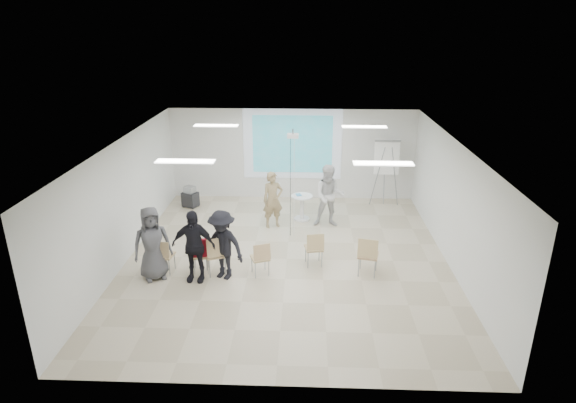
{
  "coord_description": "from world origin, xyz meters",
  "views": [
    {
      "loc": [
        0.46,
        -10.82,
        5.67
      ],
      "look_at": [
        0.0,
        0.8,
        1.25
      ],
      "focal_mm": 30.0,
      "sensor_mm": 36.0,
      "label": 1
    }
  ],
  "objects_px": {
    "chair_center": "(261,256)",
    "audience_mid": "(222,241)",
    "chair_far_left": "(163,254)",
    "chair_right_far": "(368,253)",
    "pedestal_table": "(302,206)",
    "chair_left_inner": "(216,252)",
    "laptop": "(215,253)",
    "av_cart": "(190,197)",
    "chair_right_inner": "(315,246)",
    "audience_left": "(193,241)",
    "player_right": "(329,193)",
    "flipchart_easel": "(387,158)",
    "chair_left_mid": "(201,254)",
    "player_left": "(273,196)",
    "audience_outer": "(152,239)"
  },
  "relations": [
    {
      "from": "pedestal_table",
      "to": "audience_left",
      "type": "relative_size",
      "value": 0.41
    },
    {
      "from": "pedestal_table",
      "to": "chair_right_far",
      "type": "relative_size",
      "value": 0.81
    },
    {
      "from": "flipchart_easel",
      "to": "player_right",
      "type": "bearing_deg",
      "value": -135.5
    },
    {
      "from": "chair_left_inner",
      "to": "audience_mid",
      "type": "height_order",
      "value": "audience_mid"
    },
    {
      "from": "chair_far_left",
      "to": "chair_left_inner",
      "type": "relative_size",
      "value": 0.88
    },
    {
      "from": "chair_far_left",
      "to": "audience_left",
      "type": "relative_size",
      "value": 0.44
    },
    {
      "from": "audience_mid",
      "to": "flipchart_easel",
      "type": "distance_m",
      "value": 6.61
    },
    {
      "from": "player_right",
      "to": "laptop",
      "type": "height_order",
      "value": "player_right"
    },
    {
      "from": "audience_mid",
      "to": "audience_outer",
      "type": "bearing_deg",
      "value": -153.44
    },
    {
      "from": "pedestal_table",
      "to": "av_cart",
      "type": "distance_m",
      "value": 3.71
    },
    {
      "from": "player_left",
      "to": "audience_mid",
      "type": "height_order",
      "value": "audience_mid"
    },
    {
      "from": "chair_far_left",
      "to": "flipchart_easel",
      "type": "distance_m",
      "value": 7.61
    },
    {
      "from": "chair_left_mid",
      "to": "chair_right_inner",
      "type": "distance_m",
      "value": 2.72
    },
    {
      "from": "chair_left_mid",
      "to": "chair_right_inner",
      "type": "xyz_separation_m",
      "value": [
        2.69,
        0.43,
        0.04
      ]
    },
    {
      "from": "pedestal_table",
      "to": "audience_left",
      "type": "height_order",
      "value": "audience_left"
    },
    {
      "from": "chair_left_inner",
      "to": "laptop",
      "type": "height_order",
      "value": "chair_left_inner"
    },
    {
      "from": "pedestal_table",
      "to": "chair_center",
      "type": "distance_m",
      "value": 3.55
    },
    {
      "from": "chair_far_left",
      "to": "chair_right_far",
      "type": "bearing_deg",
      "value": 8.11
    },
    {
      "from": "player_left",
      "to": "chair_left_inner",
      "type": "distance_m",
      "value": 3.12
    },
    {
      "from": "chair_left_mid",
      "to": "audience_outer",
      "type": "relative_size",
      "value": 0.43
    },
    {
      "from": "chair_right_far",
      "to": "pedestal_table",
      "type": "bearing_deg",
      "value": 128.13
    },
    {
      "from": "chair_left_mid",
      "to": "flipchart_easel",
      "type": "bearing_deg",
      "value": 34.43
    },
    {
      "from": "pedestal_table",
      "to": "chair_right_inner",
      "type": "distance_m",
      "value": 2.93
    },
    {
      "from": "pedestal_table",
      "to": "chair_left_inner",
      "type": "xyz_separation_m",
      "value": [
        -1.96,
        -3.42,
        0.14
      ]
    },
    {
      "from": "chair_far_left",
      "to": "chair_right_far",
      "type": "distance_m",
      "value": 4.79
    },
    {
      "from": "chair_center",
      "to": "audience_left",
      "type": "height_order",
      "value": "audience_left"
    },
    {
      "from": "chair_center",
      "to": "audience_mid",
      "type": "relative_size",
      "value": 0.45
    },
    {
      "from": "chair_right_inner",
      "to": "audience_left",
      "type": "bearing_deg",
      "value": -174.65
    },
    {
      "from": "chair_center",
      "to": "audience_mid",
      "type": "xyz_separation_m",
      "value": [
        -0.87,
        -0.11,
        0.44
      ]
    },
    {
      "from": "chair_right_inner",
      "to": "audience_mid",
      "type": "height_order",
      "value": "audience_mid"
    },
    {
      "from": "chair_right_inner",
      "to": "chair_center",
      "type": "bearing_deg",
      "value": -167.65
    },
    {
      "from": "chair_left_inner",
      "to": "chair_right_far",
      "type": "height_order",
      "value": "chair_right_far"
    },
    {
      "from": "player_right",
      "to": "chair_right_inner",
      "type": "relative_size",
      "value": 2.26
    },
    {
      "from": "chair_center",
      "to": "chair_far_left",
      "type": "bearing_deg",
      "value": 158.67
    },
    {
      "from": "pedestal_table",
      "to": "player_right",
      "type": "bearing_deg",
      "value": -26.96
    },
    {
      "from": "chair_left_inner",
      "to": "laptop",
      "type": "distance_m",
      "value": 0.12
    },
    {
      "from": "chair_left_mid",
      "to": "av_cart",
      "type": "bearing_deg",
      "value": 97.59
    },
    {
      "from": "pedestal_table",
      "to": "chair_left_inner",
      "type": "relative_size",
      "value": 0.82
    },
    {
      "from": "audience_left",
      "to": "flipchart_easel",
      "type": "height_order",
      "value": "flipchart_easel"
    },
    {
      "from": "chair_far_left",
      "to": "chair_right_inner",
      "type": "relative_size",
      "value": 0.96
    },
    {
      "from": "chair_right_far",
      "to": "av_cart",
      "type": "bearing_deg",
      "value": 153.36
    },
    {
      "from": "chair_center",
      "to": "flipchart_easel",
      "type": "relative_size",
      "value": 0.4
    },
    {
      "from": "laptop",
      "to": "flipchart_easel",
      "type": "relative_size",
      "value": 0.17
    },
    {
      "from": "chair_left_mid",
      "to": "chair_center",
      "type": "bearing_deg",
      "value": -12.17
    },
    {
      "from": "chair_left_mid",
      "to": "player_left",
      "type": "bearing_deg",
      "value": 52.82
    },
    {
      "from": "chair_left_mid",
      "to": "audience_left",
      "type": "bearing_deg",
      "value": -110.34
    },
    {
      "from": "laptop",
      "to": "audience_mid",
      "type": "xyz_separation_m",
      "value": [
        0.22,
        -0.22,
        0.42
      ]
    },
    {
      "from": "chair_left_mid",
      "to": "chair_center",
      "type": "height_order",
      "value": "chair_center"
    },
    {
      "from": "laptop",
      "to": "audience_outer",
      "type": "bearing_deg",
      "value": -10.04
    },
    {
      "from": "chair_right_far",
      "to": "laptop",
      "type": "relative_size",
      "value": 2.74
    }
  ]
}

